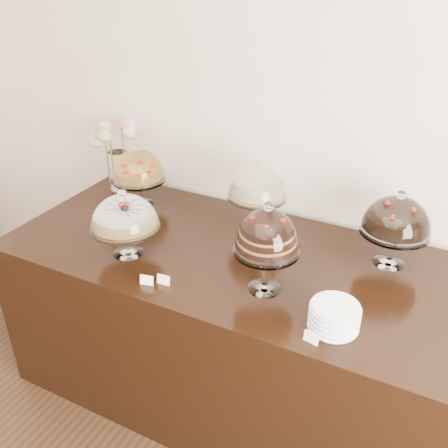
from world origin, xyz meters
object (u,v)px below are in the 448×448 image
at_px(display_counter, 228,324).
at_px(cake_stand_dark_choco, 397,219).
at_px(cake_stand_sugar_sponge, 124,215).
at_px(cake_stand_fruit_tart, 138,168).
at_px(flower_vase, 116,150).
at_px(plate_stack, 334,317).
at_px(cake_stand_choco_layer, 267,235).
at_px(cake_stand_cheesecake, 257,186).

distance_m(display_counter, cake_stand_dark_choco, 1.02).
distance_m(cake_stand_sugar_sponge, cake_stand_dark_choco, 1.24).
xyz_separation_m(cake_stand_dark_choco, cake_stand_fruit_tart, (-1.39, -0.01, -0.02)).
xyz_separation_m(cake_stand_sugar_sponge, flower_vase, (-0.50, 0.58, 0.04)).
height_order(cake_stand_sugar_sponge, flower_vase, flower_vase).
bearing_deg(cake_stand_dark_choco, cake_stand_fruit_tart, -179.40).
bearing_deg(display_counter, plate_stack, -26.75).
bearing_deg(cake_stand_choco_layer, cake_stand_dark_choco, 45.75).
height_order(cake_stand_dark_choco, plate_stack, cake_stand_dark_choco).
relative_size(cake_stand_choco_layer, cake_stand_cheesecake, 1.07).
height_order(display_counter, cake_stand_sugar_sponge, cake_stand_sugar_sponge).
xyz_separation_m(cake_stand_dark_choco, flower_vase, (-1.63, 0.10, 0.01)).
bearing_deg(display_counter, cake_stand_dark_choco, 20.05).
distance_m(cake_stand_choco_layer, cake_stand_fruit_tart, 1.05).
bearing_deg(cake_stand_sugar_sponge, cake_stand_cheesecake, 45.51).
distance_m(display_counter, cake_stand_choco_layer, 0.79).
bearing_deg(cake_stand_fruit_tart, cake_stand_sugar_sponge, -61.19).
relative_size(cake_stand_fruit_tart, flower_vase, 0.86).
bearing_deg(plate_stack, flower_vase, 156.54).
height_order(cake_stand_sugar_sponge, cake_stand_dark_choco, cake_stand_dark_choco).
bearing_deg(cake_stand_fruit_tart, cake_stand_dark_choco, 0.60).
relative_size(cake_stand_choco_layer, cake_stand_fruit_tart, 1.16).
relative_size(display_counter, cake_stand_cheesecake, 5.65).
relative_size(cake_stand_cheesecake, plate_stack, 2.04).
bearing_deg(cake_stand_dark_choco, cake_stand_choco_layer, -134.25).
relative_size(cake_stand_choco_layer, plate_stack, 2.18).
xyz_separation_m(display_counter, cake_stand_fruit_tart, (-0.69, 0.24, 0.67)).
bearing_deg(plate_stack, cake_stand_choco_layer, 161.32).
xyz_separation_m(display_counter, cake_stand_choco_layer, (0.27, -0.19, 0.72)).
relative_size(cake_stand_sugar_sponge, cake_stand_dark_choco, 0.90).
xyz_separation_m(cake_stand_cheesecake, cake_stand_dark_choco, (0.67, 0.01, -0.02)).
bearing_deg(cake_stand_choco_layer, plate_stack, -18.68).
bearing_deg(cake_stand_fruit_tart, plate_stack, -22.99).
bearing_deg(cake_stand_dark_choco, cake_stand_sugar_sponge, -156.99).
xyz_separation_m(cake_stand_cheesecake, plate_stack, (0.57, -0.55, -0.20)).
bearing_deg(plate_stack, cake_stand_dark_choco, 79.77).
bearing_deg(cake_stand_fruit_tart, cake_stand_choco_layer, -24.44).
xyz_separation_m(cake_stand_dark_choco, plate_stack, (-0.10, -0.56, -0.18)).
height_order(display_counter, cake_stand_choco_layer, cake_stand_choco_layer).
height_order(cake_stand_cheesecake, flower_vase, flower_vase).
bearing_deg(cake_stand_sugar_sponge, display_counter, 27.61).
relative_size(cake_stand_sugar_sponge, cake_stand_fruit_tart, 0.93).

